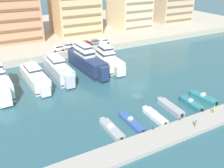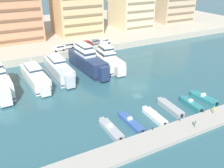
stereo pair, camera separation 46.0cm
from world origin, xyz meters
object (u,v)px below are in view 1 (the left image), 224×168
at_px(motorboat_teal_center, 191,104).
at_px(pedestrian_mid_deck, 196,122).
at_px(yacht_ivory_left, 35,77).
at_px(car_red_center_left, 85,43).
at_px(motorboat_blue_left, 131,122).
at_px(car_white_center_right, 104,41).
at_px(car_white_far_left, 58,48).
at_px(car_white_mid_left, 76,45).
at_px(motorboat_grey_far_left, 111,129).
at_px(yacht_silver_mid_left, 58,69).
at_px(motorboat_white_mid_left, 155,116).
at_px(car_grey_center, 94,42).
at_px(car_silver_left, 67,46).
at_px(yacht_navy_center_left, 87,61).
at_px(yacht_ivory_center, 107,60).
at_px(pedestrian_near_edge, 214,109).
at_px(motorboat_teal_center_right, 204,97).
at_px(motorboat_grey_center_left, 170,107).

relative_size(motorboat_teal_center, pedestrian_mid_deck, 4.24).
bearing_deg(motorboat_teal_center, yacht_ivory_left, 134.39).
xyz_separation_m(yacht_ivory_left, car_red_center_left, (21.47, 17.84, 1.33)).
relative_size(motorboat_blue_left, car_white_center_right, 1.93).
bearing_deg(car_white_far_left, car_white_mid_left, 7.61).
distance_m(motorboat_grey_far_left, car_white_far_left, 44.25).
bearing_deg(yacht_silver_mid_left, car_white_mid_left, 54.58).
distance_m(motorboat_white_mid_left, car_white_mid_left, 45.22).
relative_size(car_white_far_left, car_grey_center, 1.01).
bearing_deg(motorboat_grey_far_left, car_silver_left, 80.34).
relative_size(yacht_navy_center_left, motorboat_blue_left, 2.51).
xyz_separation_m(motorboat_blue_left, car_grey_center, (13.27, 44.66, 2.85)).
bearing_deg(car_red_center_left, yacht_ivory_center, -88.83).
bearing_deg(motorboat_blue_left, car_red_center_left, 77.76).
height_order(motorboat_grey_far_left, car_white_far_left, car_white_far_left).
height_order(motorboat_blue_left, pedestrian_near_edge, pedestrian_near_edge).
bearing_deg(yacht_silver_mid_left, yacht_navy_center_left, 3.19).
height_order(yacht_ivory_left, yacht_silver_mid_left, yacht_silver_mid_left).
relative_size(yacht_ivory_left, yacht_navy_center_left, 0.86).
xyz_separation_m(yacht_navy_center_left, car_red_center_left, (6.16, 15.54, 0.44)).
xyz_separation_m(yacht_ivory_center, car_white_center_right, (6.53, 14.98, 1.06)).
height_order(car_red_center_left, pedestrian_mid_deck, car_red_center_left).
distance_m(yacht_ivory_left, motorboat_white_mid_left, 32.05).
bearing_deg(car_white_mid_left, motorboat_teal_center_right, -73.42).
relative_size(car_white_far_left, car_white_mid_left, 1.00).
relative_size(yacht_silver_mid_left, car_white_far_left, 4.40).
relative_size(yacht_silver_mid_left, pedestrian_mid_deck, 11.52).
bearing_deg(motorboat_blue_left, motorboat_grey_center_left, 2.79).
bearing_deg(motorboat_grey_center_left, motorboat_blue_left, -177.21).
xyz_separation_m(motorboat_white_mid_left, car_white_mid_left, (1.22, 45.11, 2.78)).
distance_m(car_white_mid_left, car_white_center_right, 10.16).
relative_size(motorboat_teal_center_right, pedestrian_mid_deck, 4.64).
bearing_deg(motorboat_white_mid_left, car_silver_left, 92.53).
relative_size(car_white_mid_left, car_white_center_right, 1.00).
relative_size(car_white_far_left, car_white_center_right, 1.00).
height_order(motorboat_teal_center, motorboat_teal_center_right, motorboat_teal_center).
bearing_deg(yacht_navy_center_left, pedestrian_near_edge, -70.49).
distance_m(yacht_silver_mid_left, car_red_center_left, 21.81).
relative_size(motorboat_blue_left, car_white_far_left, 1.92).
bearing_deg(yacht_navy_center_left, car_white_mid_left, 79.59).
bearing_deg(yacht_ivory_center, car_white_center_right, 66.44).
bearing_deg(car_white_far_left, motorboat_grey_center_left, -76.73).
bearing_deg(motorboat_blue_left, pedestrian_mid_deck, -39.08).
bearing_deg(yacht_silver_mid_left, motorboat_grey_center_left, -61.70).
height_order(car_white_far_left, pedestrian_near_edge, car_white_far_left).
relative_size(motorboat_teal_center_right, pedestrian_near_edge, 4.76).
bearing_deg(motorboat_grey_far_left, motorboat_teal_center_right, 1.27).
distance_m(yacht_silver_mid_left, car_white_far_left, 16.05).
height_order(yacht_ivory_left, car_white_far_left, yacht_ivory_left).
relative_size(yacht_silver_mid_left, yacht_ivory_center, 1.04).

